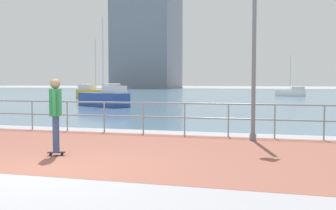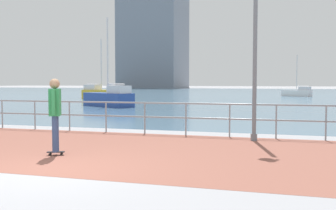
# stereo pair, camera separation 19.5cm
# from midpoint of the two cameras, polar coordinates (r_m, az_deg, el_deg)

# --- Properties ---
(ground) EXTENTS (220.00, 220.00, 0.00)m
(ground) POSITION_cam_midpoint_polar(r_m,az_deg,el_deg) (47.00, 10.96, 1.21)
(ground) COLOR #9E9EA3
(brick_paving) EXTENTS (28.00, 6.11, 0.01)m
(brick_paving) POSITION_cam_midpoint_polar(r_m,az_deg,el_deg) (10.35, -8.52, -6.20)
(brick_paving) COLOR #935647
(brick_paving) RESTS_ON ground
(harbor_water) EXTENTS (180.00, 88.00, 0.00)m
(harbor_water) POSITION_cam_midpoint_polar(r_m,az_deg,el_deg) (57.51, 11.93, 1.58)
(harbor_water) COLOR slate
(harbor_water) RESTS_ON ground
(waterfront_railing) EXTENTS (25.25, 0.06, 1.05)m
(waterfront_railing) POSITION_cam_midpoint_polar(r_m,az_deg,el_deg) (13.09, -2.94, -0.97)
(waterfront_railing) COLOR #8C99A3
(waterfront_railing) RESTS_ON ground
(lamppost) EXTENTS (0.39, 0.81, 5.30)m
(lamppost) POSITION_cam_midpoint_polar(r_m,az_deg,el_deg) (11.65, 12.69, 9.26)
(lamppost) COLOR slate
(lamppost) RESTS_ON ground
(skateboarder) EXTENTS (0.41, 0.54, 1.79)m
(skateboarder) POSITION_cam_midpoint_polar(r_m,az_deg,el_deg) (9.51, -15.40, -0.60)
(skateboarder) COLOR black
(skateboarder) RESTS_ON ground
(sailboat_blue) EXTENTS (3.51, 2.71, 4.86)m
(sailboat_blue) POSITION_cam_midpoint_polar(r_m,az_deg,el_deg) (49.12, 18.26, 1.73)
(sailboat_blue) COLOR white
(sailboat_blue) RESTS_ON ground
(sailboat_yellow) EXTENTS (4.45, 3.44, 6.15)m
(sailboat_yellow) POSITION_cam_midpoint_polar(r_m,az_deg,el_deg) (27.77, -8.26, 1.00)
(sailboat_yellow) COLOR #284799
(sailboat_yellow) RESTS_ON ground
(sailboat_red) EXTENTS (4.46, 2.50, 5.99)m
(sailboat_red) POSITION_cam_midpoint_polar(r_m,az_deg,el_deg) (40.43, -9.59, 1.69)
(sailboat_red) COLOR gold
(sailboat_red) RESTS_ON ground
(tower_brick) EXTENTS (16.40, 17.81, 30.24)m
(tower_brick) POSITION_cam_midpoint_polar(r_m,az_deg,el_deg) (114.44, -1.96, 9.67)
(tower_brick) COLOR slate
(tower_brick) RESTS_ON ground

